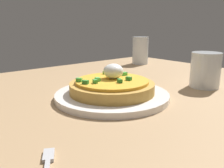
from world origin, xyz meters
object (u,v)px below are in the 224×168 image
at_px(plate, 112,95).
at_px(pizza, 112,85).
at_px(cup_near, 205,72).
at_px(cup_far, 140,52).

bearing_deg(plate, pizza, 42.33).
bearing_deg(plate, cup_near, -18.02).
relative_size(plate, pizza, 1.34).
bearing_deg(cup_far, plate, -143.88).
bearing_deg(pizza, plate, -137.67).
xyz_separation_m(pizza, cup_near, (0.25, -0.08, 0.01)).
relative_size(plate, cup_far, 2.30).
height_order(pizza, cup_far, cup_far).
bearing_deg(cup_near, plate, 161.98).
height_order(cup_near, cup_far, cup_far).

